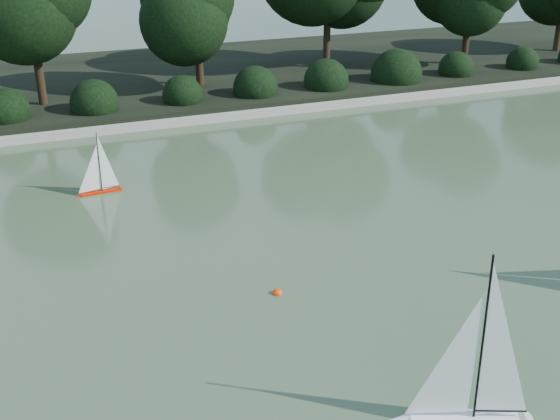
% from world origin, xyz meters
% --- Properties ---
extents(ground, '(80.00, 80.00, 0.00)m').
position_xyz_m(ground, '(0.00, 0.00, 0.00)').
color(ground, '#3B4C2E').
rests_on(ground, ground).
extents(pond_coping, '(40.00, 0.35, 0.18)m').
position_xyz_m(pond_coping, '(0.00, 9.00, 0.09)').
color(pond_coping, gray).
rests_on(pond_coping, ground).
extents(far_bank, '(40.00, 8.00, 0.30)m').
position_xyz_m(far_bank, '(0.00, 13.00, 0.15)').
color(far_bank, black).
rests_on(far_bank, ground).
extents(shrub_hedge, '(29.10, 1.10, 1.10)m').
position_xyz_m(shrub_hedge, '(0.00, 9.90, 0.45)').
color(shrub_hedge, black).
rests_on(shrub_hedge, ground).
extents(sailboat_white_a, '(1.35, 0.73, 1.91)m').
position_xyz_m(sailboat_white_a, '(-0.22, -1.86, 0.30)').
color(sailboat_white_a, white).
rests_on(sailboat_white_a, ground).
extents(sailboat_orange, '(0.86, 0.19, 1.17)m').
position_xyz_m(sailboat_orange, '(-2.60, 5.48, 0.18)').
color(sailboat_orange, red).
rests_on(sailboat_orange, ground).
extents(race_buoy, '(0.14, 0.14, 0.14)m').
position_xyz_m(race_buoy, '(-0.94, 1.08, 0.00)').
color(race_buoy, '#F13E0C').
rests_on(race_buoy, ground).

